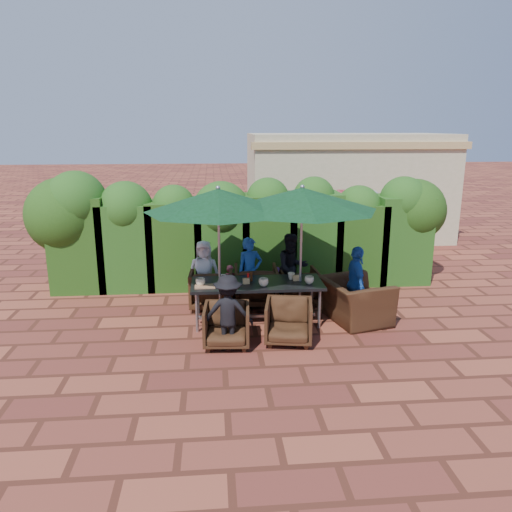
{
  "coord_description": "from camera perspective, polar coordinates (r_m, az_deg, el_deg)",
  "views": [
    {
      "loc": [
        -0.68,
        -8.28,
        3.41
      ],
      "look_at": [
        0.08,
        0.4,
        1.15
      ],
      "focal_mm": 35.0,
      "sensor_mm": 36.0,
      "label": 1
    }
  ],
  "objects": [
    {
      "name": "ketchup_bottle",
      "position": [
        8.77,
        -0.9,
        -2.51
      ],
      "size": [
        0.04,
        0.04,
        0.17
      ],
      "primitive_type": "cylinder",
      "color": "#B20C0A",
      "rests_on": "dining_table"
    },
    {
      "name": "child_right",
      "position": [
        9.94,
        2.42,
        -3.29
      ],
      "size": [
        0.27,
        0.23,
        0.73
      ],
      "primitive_type": "imported",
      "rotation": [
        0.0,
        0.0,
        0.05
      ],
      "color": "#944EAA",
      "rests_on": "ground"
    },
    {
      "name": "adult_far_right",
      "position": [
        9.89,
        4.13,
        -1.39
      ],
      "size": [
        0.75,
        0.57,
        1.39
      ],
      "primitive_type": "imported",
      "rotation": [
        0.0,
        0.0,
        0.27
      ],
      "color": "black",
      "rests_on": "ground"
    },
    {
      "name": "chair_far_mid",
      "position": [
        9.78,
        -0.01,
        -3.19
      ],
      "size": [
        0.86,
        0.81,
        0.85
      ],
      "primitive_type": "imported",
      "rotation": [
        0.0,
        0.0,
        3.1
      ],
      "color": "black",
      "rests_on": "ground"
    },
    {
      "name": "pedestrian_c",
      "position": [
        13.56,
        12.7,
        3.58
      ],
      "size": [
        1.22,
        1.16,
        1.81
      ],
      "primitive_type": "imported",
      "rotation": [
        0.0,
        0.0,
        2.42
      ],
      "color": "#9A9CA2",
      "rests_on": "ground"
    },
    {
      "name": "adult_end_right",
      "position": [
        9.15,
        11.35,
        -3.09
      ],
      "size": [
        0.4,
        0.8,
        1.36
      ],
      "primitive_type": "imported",
      "rotation": [
        0.0,
        0.0,
        1.58
      ],
      "color": "#2054AD",
      "rests_on": "ground"
    },
    {
      "name": "umbrella_left",
      "position": [
        8.43,
        -4.34,
        6.36
      ],
      "size": [
        2.51,
        2.51,
        2.46
      ],
      "color": "gray",
      "rests_on": "ground"
    },
    {
      "name": "building",
      "position": [
        15.93,
        10.34,
        7.85
      ],
      "size": [
        6.2,
        3.08,
        3.2
      ],
      "color": "beige",
      "rests_on": "ground"
    },
    {
      "name": "number_block_right",
      "position": [
        8.91,
        4.65,
        -2.51
      ],
      "size": [
        0.12,
        0.06,
        0.1
      ],
      "primitive_type": "cube",
      "color": "tan",
      "rests_on": "dining_table"
    },
    {
      "name": "adult_near_left",
      "position": [
        7.84,
        -3.2,
        -6.43
      ],
      "size": [
        0.82,
        0.46,
        1.21
      ],
      "primitive_type": "imported",
      "rotation": [
        0.0,
        0.0,
        3.0
      ],
      "color": "black",
      "rests_on": "ground"
    },
    {
      "name": "adult_far_mid",
      "position": [
        9.66,
        -0.69,
        -1.85
      ],
      "size": [
        0.58,
        0.52,
        1.36
      ],
      "primitive_type": "imported",
      "rotation": [
        0.0,
        0.0,
        0.27
      ],
      "color": "#2054AD",
      "rests_on": "ground"
    },
    {
      "name": "chair_far_left",
      "position": [
        9.68,
        -5.11,
        -3.48
      ],
      "size": [
        0.85,
        0.8,
        0.84
      ],
      "primitive_type": "imported",
      "rotation": [
        0.0,
        0.0,
        3.09
      ],
      "color": "black",
      "rests_on": "ground"
    },
    {
      "name": "cup_b",
      "position": [
        8.86,
        -3.82,
        -2.53
      ],
      "size": [
        0.13,
        0.13,
        0.12
      ],
      "primitive_type": "imported",
      "color": "beige",
      "rests_on": "dining_table"
    },
    {
      "name": "dining_table",
      "position": [
        8.82,
        0.12,
        -3.49
      ],
      "size": [
        2.31,
        0.9,
        0.75
      ],
      "color": "black",
      "rests_on": "ground"
    },
    {
      "name": "serving_tray",
      "position": [
        8.6,
        -5.85,
        -3.46
      ],
      "size": [
        0.35,
        0.25,
        0.02
      ],
      "primitive_type": "cube",
      "color": "#A1714E",
      "rests_on": "dining_table"
    },
    {
      "name": "chair_far_right",
      "position": [
        9.92,
        4.89,
        -3.26
      ],
      "size": [
        0.78,
        0.73,
        0.76
      ],
      "primitive_type": "imported",
      "rotation": [
        0.0,
        0.0,
        3.2
      ],
      "color": "black",
      "rests_on": "ground"
    },
    {
      "name": "cup_e",
      "position": [
        8.76,
        6.11,
        -2.75
      ],
      "size": [
        0.17,
        0.17,
        0.13
      ],
      "primitive_type": "imported",
      "color": "beige",
      "rests_on": "dining_table"
    },
    {
      "name": "cup_c",
      "position": [
        8.58,
        0.86,
        -3.01
      ],
      "size": [
        0.17,
        0.17,
        0.14
      ],
      "primitive_type": "imported",
      "color": "beige",
      "rests_on": "dining_table"
    },
    {
      "name": "pedestrian_a",
      "position": [
        13.03,
        5.09,
        3.17
      ],
      "size": [
        1.59,
        0.58,
        1.69
      ],
      "primitive_type": "imported",
      "rotation": [
        0.0,
        0.0,
        3.13
      ],
      "color": "#258748",
      "rests_on": "ground"
    },
    {
      "name": "chair_near_right",
      "position": [
        8.15,
        3.76,
        -7.26
      ],
      "size": [
        0.85,
        0.82,
        0.77
      ],
      "primitive_type": "imported",
      "rotation": [
        0.0,
        0.0,
        -0.17
      ],
      "color": "black",
      "rests_on": "ground"
    },
    {
      "name": "adult_far_left",
      "position": [
        9.78,
        -5.95,
        -1.94
      ],
      "size": [
        0.67,
        0.45,
        1.28
      ],
      "primitive_type": "imported",
      "rotation": [
        0.0,
        0.0,
        -0.11
      ],
      "color": "silver",
      "rests_on": "ground"
    },
    {
      "name": "child_left",
      "position": [
        9.84,
        -2.92,
        -3.31
      ],
      "size": [
        0.31,
        0.26,
        0.78
      ],
      "primitive_type": "imported",
      "rotation": [
        0.0,
        0.0,
        0.13
      ],
      "color": "#DA4D62",
      "rests_on": "ground"
    },
    {
      "name": "cup_d",
      "position": [
        8.97,
        4.05,
        -2.3
      ],
      "size": [
        0.13,
        0.13,
        0.12
      ],
      "primitive_type": "imported",
      "color": "beige",
      "rests_on": "dining_table"
    },
    {
      "name": "sauce_bottle",
      "position": [
        8.85,
        -0.53,
        -2.35
      ],
      "size": [
        0.04,
        0.04,
        0.17
      ],
      "primitive_type": "cylinder",
      "color": "#4C230C",
      "rests_on": "dining_table"
    },
    {
      "name": "umbrella_right",
      "position": [
        8.59,
        5.29,
        6.5
      ],
      "size": [
        2.62,
        2.62,
        2.46
      ],
      "color": "gray",
      "rests_on": "ground"
    },
    {
      "name": "ground",
      "position": [
        8.98,
        -0.28,
        -7.75
      ],
      "size": [
        80.0,
        80.0,
        0.0
      ],
      "primitive_type": "plane",
      "color": "brown",
      "rests_on": "ground"
    },
    {
      "name": "pedestrian_b",
      "position": [
        13.4,
        9.32,
        3.64
      ],
      "size": [
        0.99,
        0.76,
        1.82
      ],
      "primitive_type": "imported",
      "rotation": [
        0.0,
        0.0,
        3.44
      ],
      "color": "#DA4D62",
      "rests_on": "ground"
    },
    {
      "name": "number_block_left",
      "position": [
        8.7,
        -1.13,
        -2.88
      ],
      "size": [
        0.12,
        0.06,
        0.1
      ],
      "primitive_type": "cube",
      "color": "tan",
      "rests_on": "dining_table"
    },
    {
      "name": "chair_near_left",
      "position": [
        8.03,
        -3.37,
        -7.7
      ],
      "size": [
        0.77,
        0.72,
        0.74
      ],
      "primitive_type": "imported",
      "rotation": [
        0.0,
        0.0,
        -0.07
      ],
      "color": "black",
      "rests_on": "ground"
    },
    {
      "name": "hedge_wall",
      "position": [
        10.8,
        -2.84,
        3.5
      ],
      "size": [
        9.1,
        1.6,
        2.54
      ],
      "color": "#193A0F",
      "rests_on": "ground"
    },
    {
      "name": "chair_end_right",
      "position": [
        9.11,
        11.3,
        -4.28
      ],
      "size": [
        1.02,
        1.32,
        1.02
      ],
      "primitive_type": "imported",
      "rotation": [
        0.0,
        0.0,
        1.82
      ],
      "color": "black",
      "rests_on": "ground"
    },
    {
      "name": "cup_a",
      "position": [
        8.66,
        -6.38,
        -2.96
      ],
      "size": [
        0.17,
        0.17,
        0.13
      ],
      "primitive_type": "imported",
      "color": "beige",
      "rests_on": "dining_table"
    }
  ]
}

